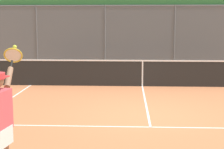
# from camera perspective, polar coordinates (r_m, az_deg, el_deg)

# --- Properties ---
(ground_plane) EXTENTS (60.00, 60.00, 0.00)m
(ground_plane) POSITION_cam_1_polar(r_m,az_deg,el_deg) (9.09, 5.81, -6.52)
(ground_plane) COLOR #B76B42
(court_line_markings) EXTENTS (8.28, 9.12, 0.01)m
(court_line_markings) POSITION_cam_1_polar(r_m,az_deg,el_deg) (7.80, 6.34, -9.10)
(court_line_markings) COLOR white
(court_line_markings) RESTS_ON ground
(fence_backdrop) EXTENTS (19.37, 1.37, 3.41)m
(fence_backdrop) POSITION_cam_1_polar(r_m,az_deg,el_deg) (17.55, 4.37, 6.44)
(fence_backdrop) COLOR #565B60
(fence_backdrop) RESTS_ON ground
(tennis_net) EXTENTS (10.64, 0.09, 1.07)m
(tennis_net) POSITION_cam_1_polar(r_m,az_deg,el_deg) (12.90, 4.90, 0.27)
(tennis_net) COLOR #2D2D2D
(tennis_net) RESTS_ON ground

